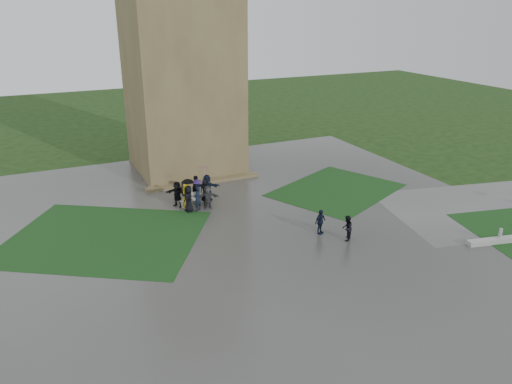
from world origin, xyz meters
name	(u,v)px	position (x,y,z in m)	size (l,w,h in m)	color
ground	(262,238)	(0.00, 0.00, 0.00)	(120.00, 120.00, 0.00)	black
plaza	(249,225)	(0.00, 2.00, 0.01)	(34.00, 34.00, 0.02)	#383836
lawn_inset_left	(104,237)	(-8.50, 4.00, 0.03)	(11.00, 9.00, 0.01)	#123413
lawn_inset_right	(336,190)	(8.50, 5.00, 0.03)	(9.00, 7.00, 0.01)	#123413
tower	(181,58)	(0.00, 15.00, 9.00)	(8.00, 8.00, 18.00)	brown
tower_plinth	(203,182)	(0.00, 10.60, 0.13)	(9.00, 0.80, 0.22)	brown
bench	(190,199)	(-2.32, 6.69, 0.46)	(1.50, 0.55, 0.86)	#B4B4AF
visitor_cluster	(195,190)	(-1.90, 6.67, 1.06)	(3.92, 3.20, 2.57)	black
pedestrian_mid	(320,222)	(3.43, -0.90, 0.79)	(0.90, 0.51, 1.54)	black
pedestrian_near	(347,228)	(4.37, -2.32, 0.79)	(0.75, 0.43, 1.54)	black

